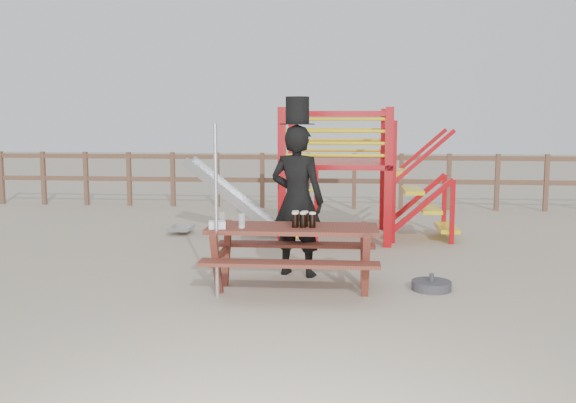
{
  "coord_description": "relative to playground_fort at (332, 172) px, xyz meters",
  "views": [
    {
      "loc": [
        0.47,
        -6.82,
        1.91
      ],
      "look_at": [
        -0.31,
        0.8,
        0.93
      ],
      "focal_mm": 40.0,
      "sensor_mm": 36.0,
      "label": 1
    }
  ],
  "objects": [
    {
      "name": "ground",
      "position": [
        -0.12,
        -3.58,
        -1.07
      ],
      "size": [
        60.0,
        60.0,
        0.0
      ],
      "primitive_type": "plane",
      "color": "tan",
      "rests_on": "ground"
    },
    {
      "name": "back_fence",
      "position": [
        -0.12,
        3.42,
        -0.34
      ],
      "size": [
        15.09,
        0.09,
        1.2
      ],
      "color": "brown",
      "rests_on": "ground"
    },
    {
      "name": "playground_fort",
      "position": [
        0.0,
        0.0,
        0.0
      ],
      "size": [
        4.71,
        1.84,
        2.1
      ],
      "color": "#B10B11",
      "rests_on": "ground"
    },
    {
      "name": "picnic_table",
      "position": [
        -0.31,
        -3.4,
        -0.61
      ],
      "size": [
        1.91,
        1.34,
        0.73
      ],
      "rotation": [
        0.0,
        0.0,
        0.02
      ],
      "color": "brown",
      "rests_on": "ground"
    },
    {
      "name": "man_with_hat",
      "position": [
        -0.33,
        -2.67,
        -0.09
      ],
      "size": [
        0.78,
        0.62,
        2.19
      ],
      "rotation": [
        0.0,
        0.0,
        2.84
      ],
      "color": "black",
      "rests_on": "ground"
    },
    {
      "name": "metal_pole",
      "position": [
        -1.1,
        -3.75,
        -0.14
      ],
      "size": [
        0.04,
        0.04,
        1.87
      ],
      "primitive_type": "cylinder",
      "color": "#B2B2B7",
      "rests_on": "ground"
    },
    {
      "name": "parasol_base",
      "position": [
        1.24,
        -3.22,
        -1.02
      ],
      "size": [
        0.45,
        0.45,
        0.19
      ],
      "color": "#35353A",
      "rests_on": "ground"
    },
    {
      "name": "paper_bag",
      "position": [
        -1.12,
        -3.61,
        -0.3
      ],
      "size": [
        0.21,
        0.18,
        0.08
      ],
      "primitive_type": "cube",
      "rotation": [
        0.0,
        0.0,
        0.24
      ],
      "color": "white",
      "rests_on": "picnic_table"
    },
    {
      "name": "stout_pints",
      "position": [
        -0.21,
        -3.42,
        -0.25
      ],
      "size": [
        0.27,
        0.17,
        0.17
      ],
      "color": "black",
      "rests_on": "picnic_table"
    },
    {
      "name": "empty_glasses",
      "position": [
        -0.95,
        -3.48,
        -0.27
      ],
      "size": [
        0.32,
        0.21,
        0.15
      ],
      "color": "silver",
      "rests_on": "picnic_table"
    }
  ]
}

